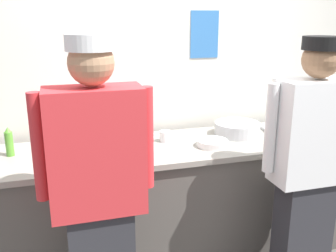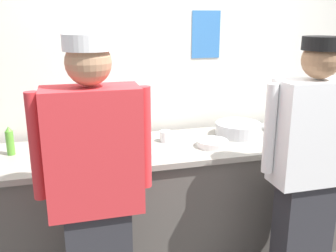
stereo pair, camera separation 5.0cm
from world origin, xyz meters
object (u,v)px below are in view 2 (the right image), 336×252
at_px(ramekin_red_sauce, 113,142).
at_px(chef_near_left, 96,191).
at_px(plate_stack_rear, 72,146).
at_px(deli_cup, 166,136).
at_px(squeeze_bottle_secondary, 10,141).
at_px(squeeze_bottle_primary, 74,132).
at_px(ramekin_yellow_sauce, 137,151).
at_px(mixing_bowl_steel, 238,129).
at_px(plate_stack_front, 212,143).
at_px(sheet_tray, 294,131).
at_px(chef_center, 309,167).

bearing_deg(ramekin_red_sauce, chef_near_left, -103.43).
xyz_separation_m(plate_stack_rear, deli_cup, (0.70, 0.04, -0.00)).
bearing_deg(squeeze_bottle_secondary, squeeze_bottle_primary, 14.55).
bearing_deg(ramekin_yellow_sauce, ramekin_red_sauce, 120.81).
distance_m(ramekin_yellow_sauce, ramekin_red_sauce, 0.28).
xyz_separation_m(mixing_bowl_steel, squeeze_bottle_primary, (-1.28, 0.11, 0.04)).
distance_m(plate_stack_front, ramekin_yellow_sauce, 0.57).
bearing_deg(ramekin_yellow_sauce, squeeze_bottle_secondary, 165.10).
height_order(squeeze_bottle_secondary, ramekin_red_sauce, squeeze_bottle_secondary).
height_order(sheet_tray, squeeze_bottle_primary, squeeze_bottle_primary).
distance_m(chef_center, deli_cup, 1.05).
xyz_separation_m(chef_near_left, mixing_bowl_steel, (1.20, 0.79, 0.03)).
height_order(mixing_bowl_steel, ramekin_red_sauce, mixing_bowl_steel).
relative_size(plate_stack_rear, sheet_tray, 0.42).
relative_size(chef_center, sheet_tray, 3.75).
height_order(chef_near_left, mixing_bowl_steel, chef_near_left).
relative_size(squeeze_bottle_secondary, ramekin_yellow_sauce, 2.49).
bearing_deg(squeeze_bottle_secondary, chef_near_left, -56.96).
relative_size(chef_center, ramekin_red_sauce, 17.67).
distance_m(ramekin_yellow_sauce, deli_cup, 0.35).
height_order(chef_near_left, deli_cup, chef_near_left).
xyz_separation_m(sheet_tray, squeeze_bottle_primary, (-1.76, 0.17, 0.08)).
xyz_separation_m(chef_center, ramekin_red_sauce, (-1.15, 0.76, 0.02)).
bearing_deg(deli_cup, ramekin_red_sauce, 178.03).
bearing_deg(ramekin_yellow_sauce, squeeze_bottle_primary, 140.90).
bearing_deg(chef_center, mixing_bowl_steel, 100.64).
xyz_separation_m(plate_stack_rear, squeeze_bottle_secondary, (-0.41, 0.05, 0.06)).
bearing_deg(mixing_bowl_steel, chef_center, -79.36).
height_order(squeeze_bottle_primary, squeeze_bottle_secondary, squeeze_bottle_secondary).
xyz_separation_m(mixing_bowl_steel, ramekin_red_sauce, (-1.01, 0.01, -0.03)).
height_order(squeeze_bottle_primary, deli_cup, squeeze_bottle_primary).
height_order(ramekin_yellow_sauce, ramekin_red_sauce, ramekin_yellow_sauce).
bearing_deg(ramekin_red_sauce, chef_center, -33.45).
distance_m(sheet_tray, squeeze_bottle_secondary, 2.19).
xyz_separation_m(plate_stack_rear, ramekin_red_sauce, (0.30, 0.06, -0.02)).
bearing_deg(chef_center, squeeze_bottle_primary, 148.89).
distance_m(plate_stack_front, ramekin_red_sauce, 0.74).
xyz_separation_m(chef_center, plate_stack_rear, (-1.44, 0.70, 0.04)).
height_order(plate_stack_rear, squeeze_bottle_secondary, squeeze_bottle_secondary).
height_order(plate_stack_front, ramekin_yellow_sauce, ramekin_yellow_sauce).
xyz_separation_m(mixing_bowl_steel, ramekin_yellow_sauce, (-0.87, -0.23, -0.02)).
distance_m(plate_stack_rear, deli_cup, 0.70).
height_order(sheet_tray, deli_cup, deli_cup).
xyz_separation_m(chef_near_left, sheet_tray, (1.68, 0.73, -0.01)).
bearing_deg(squeeze_bottle_secondary, ramekin_red_sauce, 1.07).
relative_size(ramekin_yellow_sauce, deli_cup, 0.91).
relative_size(plate_stack_rear, ramekin_red_sauce, 1.98).
xyz_separation_m(chef_near_left, squeeze_bottle_primary, (-0.08, 0.90, 0.07)).
bearing_deg(deli_cup, sheet_tray, -3.02).
bearing_deg(ramekin_red_sauce, sheet_tray, -2.74).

